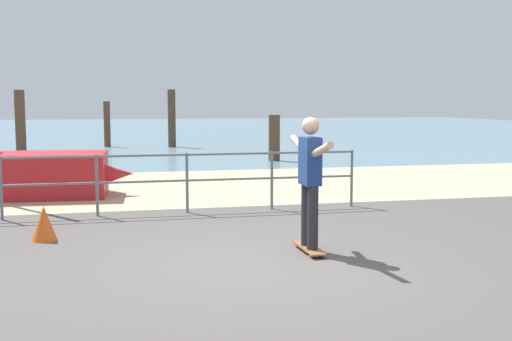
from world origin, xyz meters
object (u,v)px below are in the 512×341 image
Objects in this scene: skateboarder at (310,174)px; skateboard at (309,248)px; traffic_cone at (44,224)px; sailboat at (0,172)px.

skateboard is at bearing 63.43° from skateboarder.
traffic_cone is at bearing 156.49° from skateboard.
skateboarder is 3.73m from traffic_cone.
sailboat is 7.35m from skateboard.
sailboat reaches higher than traffic_cone.
skateboarder is 3.30× the size of traffic_cone.
skateboard is 0.95m from skateboarder.
sailboat reaches higher than skateboard.
sailboat is at bearing 105.89° from traffic_cone.
skateboarder is at bearing -23.51° from traffic_cone.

